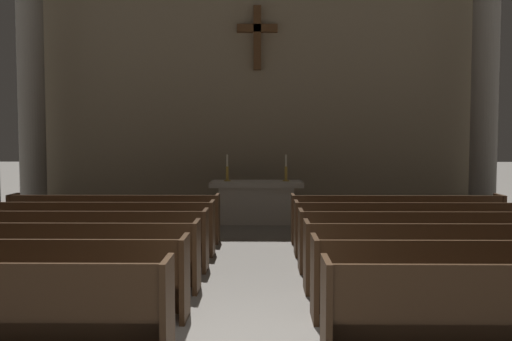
% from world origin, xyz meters
% --- Properties ---
extents(pew_left_row_2, '(4.06, 0.50, 0.95)m').
position_xyz_m(pew_left_row_2, '(-2.74, 1.09, 0.48)').
color(pew_left_row_2, '#422B19').
rests_on(pew_left_row_2, ground).
extents(pew_left_row_3, '(4.06, 0.50, 0.95)m').
position_xyz_m(pew_left_row_3, '(-2.74, 2.22, 0.48)').
color(pew_left_row_3, '#422B19').
rests_on(pew_left_row_3, ground).
extents(pew_left_row_4, '(4.06, 0.50, 0.95)m').
position_xyz_m(pew_left_row_4, '(-2.74, 3.35, 0.48)').
color(pew_left_row_4, '#422B19').
rests_on(pew_left_row_4, ground).
extents(pew_left_row_5, '(4.06, 0.50, 0.95)m').
position_xyz_m(pew_left_row_5, '(-2.74, 4.48, 0.48)').
color(pew_left_row_5, '#422B19').
rests_on(pew_left_row_5, ground).
extents(pew_left_row_6, '(4.06, 0.50, 0.95)m').
position_xyz_m(pew_left_row_6, '(-2.74, 5.61, 0.48)').
color(pew_left_row_6, '#422B19').
rests_on(pew_left_row_6, ground).
extents(pew_right_row_2, '(4.06, 0.50, 0.95)m').
position_xyz_m(pew_right_row_2, '(2.74, 1.09, 0.48)').
color(pew_right_row_2, '#422B19').
rests_on(pew_right_row_2, ground).
extents(pew_right_row_3, '(4.06, 0.50, 0.95)m').
position_xyz_m(pew_right_row_3, '(2.74, 2.22, 0.48)').
color(pew_right_row_3, '#422B19').
rests_on(pew_right_row_3, ground).
extents(pew_right_row_4, '(4.06, 0.50, 0.95)m').
position_xyz_m(pew_right_row_4, '(2.74, 3.35, 0.48)').
color(pew_right_row_4, '#422B19').
rests_on(pew_right_row_4, ground).
extents(pew_right_row_5, '(4.06, 0.50, 0.95)m').
position_xyz_m(pew_right_row_5, '(2.74, 4.48, 0.48)').
color(pew_right_row_5, '#422B19').
rests_on(pew_right_row_5, ground).
extents(pew_right_row_6, '(4.06, 0.50, 0.95)m').
position_xyz_m(pew_right_row_6, '(2.74, 5.61, 0.48)').
color(pew_right_row_6, '#422B19').
rests_on(pew_right_row_6, ground).
extents(column_left_fourth, '(0.96, 0.96, 7.57)m').
position_xyz_m(column_left_fourth, '(-5.62, 8.70, 3.70)').
color(column_left_fourth, gray).
rests_on(column_left_fourth, ground).
extents(column_right_fourth, '(0.96, 0.96, 7.57)m').
position_xyz_m(column_right_fourth, '(5.62, 8.70, 3.70)').
color(column_right_fourth, gray).
rests_on(column_right_fourth, ground).
extents(altar, '(2.20, 0.90, 1.01)m').
position_xyz_m(altar, '(0.00, 8.05, 0.53)').
color(altar, '#BCB7AD').
rests_on(altar, ground).
extents(candlestick_left, '(0.16, 0.16, 0.63)m').
position_xyz_m(candlestick_left, '(-0.70, 8.05, 1.21)').
color(candlestick_left, '#B79338').
rests_on(candlestick_left, altar).
extents(candlestick_right, '(0.16, 0.16, 0.63)m').
position_xyz_m(candlestick_right, '(0.70, 8.05, 1.21)').
color(candlestick_right, '#B79338').
rests_on(candlestick_right, altar).
extents(apse_with_cross, '(12.27, 0.45, 8.49)m').
position_xyz_m(apse_with_cross, '(0.00, 9.94, 4.25)').
color(apse_with_cross, gray).
rests_on(apse_with_cross, ground).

